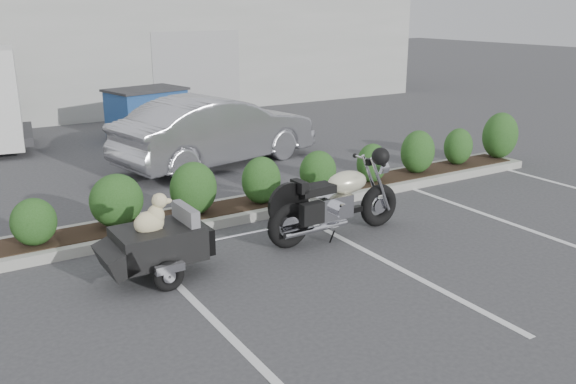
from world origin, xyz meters
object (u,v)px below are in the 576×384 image
sedan (217,130)px  dumpster (147,112)px  motorcycle (337,202)px  pet_trailer (157,242)px

sedan → dumpster: (-0.27, 3.75, -0.11)m
motorcycle → sedan: size_ratio=0.52×
motorcycle → dumpster: motorcycle is taller
sedan → motorcycle: bearing=163.2°
motorcycle → sedan: sedan is taller
motorcycle → sedan: bearing=84.5°
pet_trailer → dumpster: size_ratio=0.86×
motorcycle → pet_trailer: motorcycle is taller
pet_trailer → sedan: (3.17, 4.93, 0.28)m
pet_trailer → sedan: bearing=56.2°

